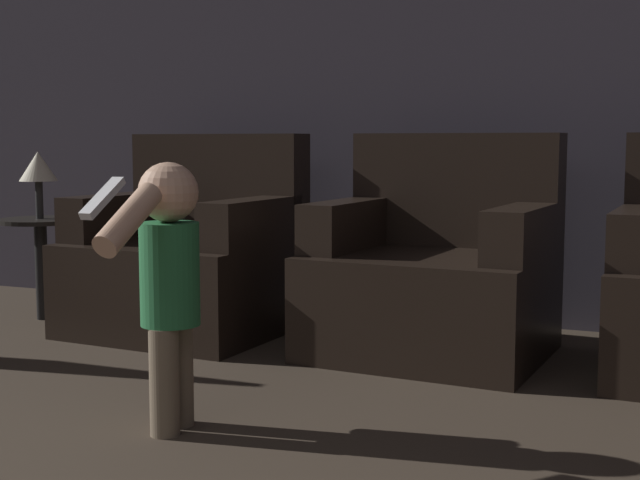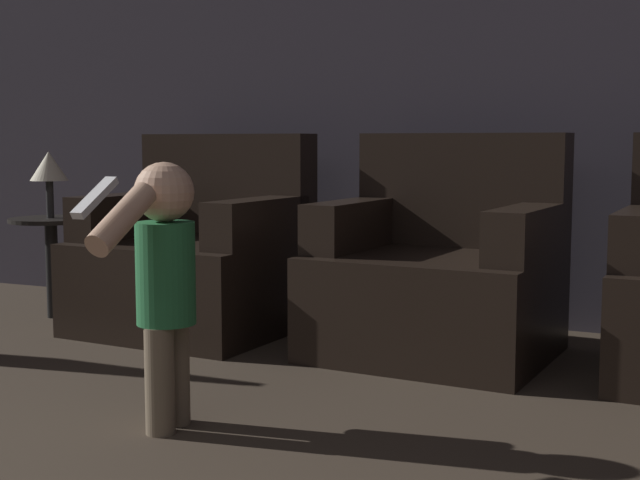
{
  "view_description": "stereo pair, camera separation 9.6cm",
  "coord_description": "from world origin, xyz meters",
  "views": [
    {
      "loc": [
        1.14,
        0.35,
        0.86
      ],
      "look_at": [
        -0.01,
        3.17,
        0.52
      ],
      "focal_mm": 50.0,
      "sensor_mm": 36.0,
      "label": 1
    },
    {
      "loc": [
        1.23,
        0.39,
        0.86
      ],
      "look_at": [
        -0.01,
        3.17,
        0.52
      ],
      "focal_mm": 50.0,
      "sensor_mm": 36.0,
      "label": 2
    }
  ],
  "objects": [
    {
      "name": "armchair_left",
      "position": [
        -0.92,
        3.82,
        0.31
      ],
      "size": [
        0.95,
        0.85,
        0.89
      ],
      "rotation": [
        0.0,
        0.0,
        -0.07
      ],
      "color": "black",
      "rests_on": "ground_plane"
    },
    {
      "name": "lamp",
      "position": [
        -1.7,
        3.77,
        0.73
      ],
      "size": [
        0.18,
        0.18,
        0.32
      ],
      "color": "#262626",
      "rests_on": "side_table"
    },
    {
      "name": "side_table",
      "position": [
        -1.7,
        3.77,
        0.39
      ],
      "size": [
        0.4,
        0.4,
        0.49
      ],
      "color": "black",
      "rests_on": "ground_plane"
    },
    {
      "name": "person_toddler",
      "position": [
        -0.24,
        2.56,
        0.47
      ],
      "size": [
        0.18,
        0.55,
        0.8
      ],
      "rotation": [
        0.0,
        0.0,
        1.67
      ],
      "color": "brown",
      "rests_on": "ground_plane"
    },
    {
      "name": "wall_back",
      "position": [
        0.0,
        4.5,
        1.3
      ],
      "size": [
        8.4,
        0.05,
        2.6
      ],
      "color": "#3D3842",
      "rests_on": "ground_plane"
    },
    {
      "name": "armchair_middle",
      "position": [
        0.22,
        3.82,
        0.31
      ],
      "size": [
        0.95,
        0.85,
        0.89
      ],
      "rotation": [
        0.0,
        0.0,
        -0.08
      ],
      "color": "black",
      "rests_on": "ground_plane"
    }
  ]
}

